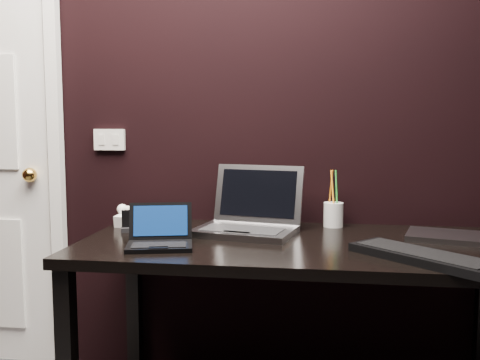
# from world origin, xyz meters

# --- Properties ---
(wall_back) EXTENTS (4.00, 0.00, 4.00)m
(wall_back) POSITION_xyz_m (0.00, 1.80, 1.30)
(wall_back) COLOR black
(wall_back) RESTS_ON ground
(wall_switch) EXTENTS (0.15, 0.02, 0.10)m
(wall_switch) POSITION_xyz_m (-0.62, 1.79, 1.12)
(wall_switch) COLOR silver
(wall_switch) RESTS_ON wall_back
(desk) EXTENTS (1.70, 0.80, 0.74)m
(desk) POSITION_xyz_m (0.30, 1.40, 0.66)
(desk) COLOR black
(desk) RESTS_ON ground
(netbook) EXTENTS (0.28, 0.26, 0.15)m
(netbook) POSITION_xyz_m (-0.21, 1.23, 0.77)
(netbook) COLOR black
(netbook) RESTS_ON desk
(silver_laptop) EXTENTS (0.46, 0.43, 0.27)m
(silver_laptop) POSITION_xyz_m (0.08, 1.54, 0.79)
(silver_laptop) COLOR gray
(silver_laptop) RESTS_ON desk
(ext_keyboard) EXTENTS (0.47, 0.46, 0.03)m
(ext_keyboard) POSITION_xyz_m (0.72, 1.16, 0.76)
(ext_keyboard) COLOR black
(ext_keyboard) RESTS_ON desk
(closed_laptop) EXTENTS (0.37, 0.31, 0.02)m
(closed_laptop) POSITION_xyz_m (0.89, 1.52, 0.75)
(closed_laptop) COLOR #9F9EA4
(closed_laptop) RESTS_ON desk
(desk_phone) EXTENTS (0.22, 0.19, 0.10)m
(desk_phone) POSITION_xyz_m (-0.42, 1.61, 0.78)
(desk_phone) COLOR white
(desk_phone) RESTS_ON desk
(mobile_phone) EXTENTS (0.06, 0.06, 0.09)m
(mobile_phone) POSITION_xyz_m (-0.43, 1.48, 0.77)
(mobile_phone) COLOR black
(mobile_phone) RESTS_ON desk
(pen_cup) EXTENTS (0.09, 0.09, 0.25)m
(pen_cup) POSITION_xyz_m (0.44, 1.72, 0.80)
(pen_cup) COLOR white
(pen_cup) RESTS_ON desk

